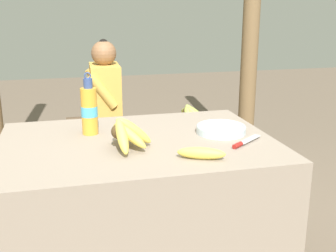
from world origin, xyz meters
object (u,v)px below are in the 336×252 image
at_px(banana_bunch_ripe, 126,131).
at_px(knife, 243,143).
at_px(water_bottle, 89,110).
at_px(seated_vendor, 99,102).
at_px(banana_bunch_green, 190,111).
at_px(serving_bowl, 221,129).
at_px(support_post_far, 252,8).
at_px(wooden_bench, 135,132).
at_px(loose_banana_front, 201,153).

relative_size(banana_bunch_ripe, knife, 1.52).
relative_size(water_bottle, seated_vendor, 0.27).
bearing_deg(water_bottle, banana_bunch_ripe, -61.22).
xyz_separation_m(knife, banana_bunch_green, (0.20, 1.43, -0.22)).
xyz_separation_m(serving_bowl, support_post_far, (0.82, 1.50, 0.52)).
distance_m(water_bottle, support_post_far, 2.00).
relative_size(serving_bowl, support_post_far, 0.09).
relative_size(serving_bowl, seated_vendor, 0.22).
relative_size(serving_bowl, water_bottle, 0.80).
bearing_deg(knife, serving_bowl, 61.40).
bearing_deg(seated_vendor, serving_bowl, 112.25).
bearing_deg(seated_vendor, knife, 110.78).
height_order(knife, support_post_far, support_post_far).
height_order(serving_bowl, knife, serving_bowl).
bearing_deg(banana_bunch_ripe, support_post_far, 51.79).
distance_m(serving_bowl, wooden_bench, 1.31).
height_order(banana_bunch_ripe, water_bottle, water_bottle).
xyz_separation_m(loose_banana_front, banana_bunch_green, (0.43, 1.55, -0.24)).
bearing_deg(support_post_far, banana_bunch_green, -156.09).
relative_size(knife, banana_bunch_green, 0.72).
distance_m(water_bottle, knife, 0.69).
height_order(water_bottle, loose_banana_front, water_bottle).
bearing_deg(banana_bunch_ripe, seated_vendor, 90.14).
relative_size(water_bottle, knife, 1.58).
relative_size(banana_bunch_green, support_post_far, 0.10).
bearing_deg(serving_bowl, loose_banana_front, -122.89).
bearing_deg(wooden_bench, seated_vendor, -173.22).
bearing_deg(wooden_bench, banana_bunch_green, 0.04).
bearing_deg(loose_banana_front, water_bottle, 131.64).
relative_size(loose_banana_front, seated_vendor, 0.18).
xyz_separation_m(serving_bowl, seated_vendor, (-0.45, 1.21, -0.12)).
height_order(seated_vendor, support_post_far, support_post_far).
bearing_deg(seated_vendor, banana_bunch_ripe, 91.97).
xyz_separation_m(water_bottle, wooden_bench, (0.38, 1.11, -0.46)).
xyz_separation_m(wooden_bench, seated_vendor, (-0.26, -0.03, 0.25)).
xyz_separation_m(banana_bunch_ripe, water_bottle, (-0.13, 0.24, 0.04)).
xyz_separation_m(serving_bowl, water_bottle, (-0.58, 0.13, 0.09)).
bearing_deg(banana_bunch_green, serving_bowl, -100.57).
height_order(wooden_bench, support_post_far, support_post_far).
bearing_deg(banana_bunch_green, wooden_bench, -179.96).
bearing_deg(banana_bunch_ripe, serving_bowl, 13.17).
distance_m(seated_vendor, banana_bunch_green, 0.69).
distance_m(serving_bowl, banana_bunch_green, 1.29).
distance_m(banana_bunch_green, support_post_far, 0.99).
relative_size(banana_bunch_ripe, seated_vendor, 0.26).
bearing_deg(support_post_far, seated_vendor, -167.12).
xyz_separation_m(loose_banana_front, support_post_far, (1.01, 1.81, 0.51)).
height_order(banana_bunch_green, support_post_far, support_post_far).
bearing_deg(banana_bunch_green, banana_bunch_ripe, -116.77).
height_order(knife, banana_bunch_green, knife).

